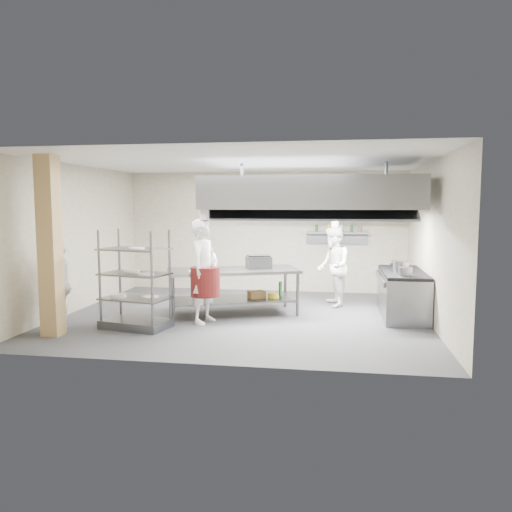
% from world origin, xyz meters
% --- Properties ---
extents(floor, '(7.00, 7.00, 0.00)m').
position_xyz_m(floor, '(0.00, 0.00, 0.00)').
color(floor, '#2C2C2E').
rests_on(floor, ground).
extents(ceiling, '(7.00, 7.00, 0.00)m').
position_xyz_m(ceiling, '(0.00, 0.00, 3.00)').
color(ceiling, silver).
rests_on(ceiling, wall_back).
extents(wall_back, '(7.00, 0.00, 7.00)m').
position_xyz_m(wall_back, '(0.00, 3.00, 1.50)').
color(wall_back, gray).
rests_on(wall_back, ground).
extents(wall_left, '(0.00, 6.00, 6.00)m').
position_xyz_m(wall_left, '(-3.50, 0.00, 1.50)').
color(wall_left, gray).
rests_on(wall_left, ground).
extents(wall_right, '(0.00, 6.00, 6.00)m').
position_xyz_m(wall_right, '(3.50, 0.00, 1.50)').
color(wall_right, gray).
rests_on(wall_right, ground).
extents(column, '(0.30, 0.30, 3.00)m').
position_xyz_m(column, '(-2.90, -1.90, 1.50)').
color(column, tan).
rests_on(column, floor).
extents(exhaust_hood, '(4.00, 2.50, 0.60)m').
position_xyz_m(exhaust_hood, '(1.30, 0.40, 2.40)').
color(exhaust_hood, gray).
rests_on(exhaust_hood, ceiling).
extents(hood_strip_a, '(1.60, 0.12, 0.04)m').
position_xyz_m(hood_strip_a, '(0.40, 0.40, 2.08)').
color(hood_strip_a, white).
rests_on(hood_strip_a, exhaust_hood).
extents(hood_strip_b, '(1.60, 0.12, 0.04)m').
position_xyz_m(hood_strip_b, '(2.20, 0.40, 2.08)').
color(hood_strip_b, white).
rests_on(hood_strip_b, exhaust_hood).
extents(wall_shelf, '(1.50, 0.28, 0.04)m').
position_xyz_m(wall_shelf, '(1.80, 2.84, 1.50)').
color(wall_shelf, gray).
rests_on(wall_shelf, wall_back).
extents(island, '(2.78, 1.92, 0.91)m').
position_xyz_m(island, '(-0.24, 0.16, 0.46)').
color(island, gray).
rests_on(island, floor).
extents(island_worktop, '(2.78, 1.92, 0.06)m').
position_xyz_m(island_worktop, '(-0.24, 0.16, 0.88)').
color(island_worktop, gray).
rests_on(island_worktop, island).
extents(island_undershelf, '(2.55, 1.75, 0.04)m').
position_xyz_m(island_undershelf, '(-0.24, 0.16, 0.30)').
color(island_undershelf, slate).
rests_on(island_undershelf, island).
extents(pass_rack, '(1.28, 0.90, 1.75)m').
position_xyz_m(pass_rack, '(-1.73, -1.20, 0.87)').
color(pass_rack, gray).
rests_on(pass_rack, floor).
extents(cooking_range, '(0.80, 2.00, 0.84)m').
position_xyz_m(cooking_range, '(3.08, 0.50, 0.42)').
color(cooking_range, slate).
rests_on(cooking_range, floor).
extents(range_top, '(0.78, 1.96, 0.06)m').
position_xyz_m(range_top, '(3.08, 0.50, 0.87)').
color(range_top, black).
rests_on(range_top, cooking_range).
extents(chef_head, '(0.63, 0.80, 1.93)m').
position_xyz_m(chef_head, '(-0.61, -0.63, 0.96)').
color(chef_head, white).
rests_on(chef_head, floor).
extents(chef_line, '(0.78, 0.94, 1.73)m').
position_xyz_m(chef_line, '(1.73, 1.28, 0.86)').
color(chef_line, white).
rests_on(chef_line, floor).
extents(chef_plating, '(0.77, 0.99, 1.57)m').
position_xyz_m(chef_plating, '(-3.00, -1.48, 0.78)').
color(chef_plating, silver).
rests_on(chef_plating, floor).
extents(griddle, '(0.59, 0.52, 0.24)m').
position_xyz_m(griddle, '(0.24, 0.41, 1.03)').
color(griddle, gray).
rests_on(griddle, island_worktop).
extents(wicker_basket, '(0.39, 0.36, 0.14)m').
position_xyz_m(wicker_basket, '(0.22, 0.28, 0.39)').
color(wicker_basket, olive).
rests_on(wicker_basket, island_undershelf).
extents(stockpot, '(0.29, 0.29, 0.20)m').
position_xyz_m(stockpot, '(3.02, 0.36, 1.00)').
color(stockpot, gray).
rests_on(stockpot, range_top).
extents(plate_stack, '(0.28, 0.28, 0.05)m').
position_xyz_m(plate_stack, '(-1.73, -1.20, 0.56)').
color(plate_stack, white).
rests_on(plate_stack, pass_rack).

